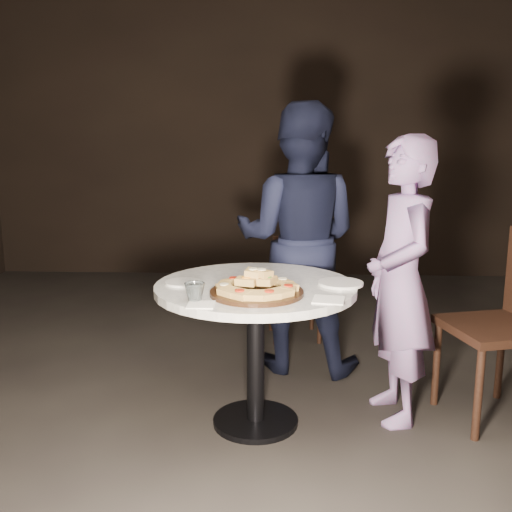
# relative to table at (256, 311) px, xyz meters

# --- Properties ---
(floor) EXTENTS (7.00, 7.00, 0.00)m
(floor) POSITION_rel_table_xyz_m (0.05, -0.15, -0.61)
(floor) COLOR black
(floor) RESTS_ON ground
(table) EXTENTS (1.25, 1.25, 0.74)m
(table) POSITION_rel_table_xyz_m (0.00, 0.00, 0.00)
(table) COLOR black
(table) RESTS_ON ground
(serving_board) EXTENTS (0.54, 0.54, 0.02)m
(serving_board) POSITION_rel_table_xyz_m (0.01, -0.20, 0.15)
(serving_board) COLOR black
(serving_board) RESTS_ON table
(focaccia_pile) EXTENTS (0.39, 0.38, 0.10)m
(focaccia_pile) POSITION_rel_table_xyz_m (0.01, -0.19, 0.19)
(focaccia_pile) COLOR tan
(focaccia_pile) RESTS_ON serving_board
(plate_left) EXTENTS (0.19, 0.19, 0.01)m
(plate_left) POSITION_rel_table_xyz_m (-0.36, -0.01, 0.14)
(plate_left) COLOR white
(plate_left) RESTS_ON table
(plate_right) EXTENTS (0.27, 0.27, 0.01)m
(plate_right) POSITION_rel_table_xyz_m (0.42, 0.01, 0.14)
(plate_right) COLOR white
(plate_right) RESTS_ON table
(water_glass) EXTENTS (0.10, 0.10, 0.08)m
(water_glass) POSITION_rel_table_xyz_m (-0.25, -0.32, 0.18)
(water_glass) COLOR silver
(water_glass) RESTS_ON table
(napkin_near) EXTENTS (0.12, 0.12, 0.01)m
(napkin_near) POSITION_rel_table_xyz_m (-0.22, -0.38, 0.14)
(napkin_near) COLOR white
(napkin_near) RESTS_ON table
(napkin_far) EXTENTS (0.16, 0.16, 0.01)m
(napkin_far) POSITION_rel_table_xyz_m (0.33, -0.28, 0.14)
(napkin_far) COLOR white
(napkin_far) RESTS_ON table
(chair_far) EXTENTS (0.41, 0.43, 0.79)m
(chair_far) POSITION_rel_table_xyz_m (0.24, 1.26, -0.15)
(chair_far) COLOR black
(chair_far) RESTS_ON ground
(diner_navy) EXTENTS (0.91, 0.77, 1.66)m
(diner_navy) POSITION_rel_table_xyz_m (0.23, 0.78, 0.23)
(diner_navy) COLOR black
(diner_navy) RESTS_ON ground
(diner_teal) EXTENTS (0.43, 0.58, 1.47)m
(diner_teal) POSITION_rel_table_xyz_m (0.73, 0.13, 0.13)
(diner_teal) COLOR #80669F
(diner_teal) RESTS_ON ground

